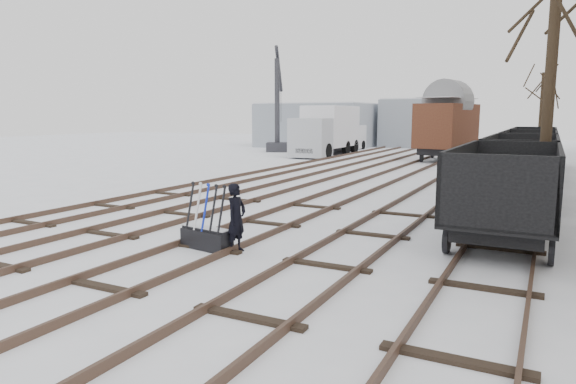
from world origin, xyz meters
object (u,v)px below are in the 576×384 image
Objects in this scene: panel_van at (346,137)px; crane at (278,124)px; ground_frame at (207,237)px; lorry at (326,130)px; worker at (236,218)px; freight_wagon_a at (506,205)px; box_van_wagon at (447,124)px.

panel_van is 6.19m from crane.
ground_frame is 0.18× the size of crane.
ground_frame is at bearing -73.72° from lorry.
worker is (0.75, 0.10, 0.49)m from ground_frame.
worker is 0.27× the size of freight_wagon_a.
box_van_wagon is 0.68× the size of crane.
crane is at bearing 29.78° from worker.
lorry is (-8.09, 26.16, 1.61)m from ground_frame.
box_van_wagon reaches higher than lorry.
box_van_wagon reaches higher than ground_frame.
lorry is at bearing 22.09° from worker.
box_van_wagon is 14.16m from crane.
ground_frame is at bearing -146.74° from freight_wagon_a.
box_van_wagon is 11.78m from panel_van.
ground_frame is 0.96× the size of worker.
lorry is (-8.78, 0.48, -0.50)m from box_van_wagon.
crane reaches higher than freight_wagon_a.
lorry is 0.96× the size of crane.
panel_van reaches higher than ground_frame.
crane is (-5.15, 2.07, 0.33)m from lorry.
freight_wagon_a is 31.02m from crane.
freight_wagon_a is (5.23, 3.82, 0.10)m from worker.
crane is (-13.99, 28.13, 1.46)m from worker.
box_van_wagon reaches higher than freight_wagon_a.
panel_van is at bearing 19.88° from worker.
worker is 27.54m from lorry.
ground_frame is 27.43m from lorry.
worker is at bearing -86.55° from crane.
lorry reaches higher than worker.
lorry is at bearing -44.92° from crane.
worker is 0.27× the size of box_van_wagon.
freight_wagon_a is 22.44m from box_van_wagon.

